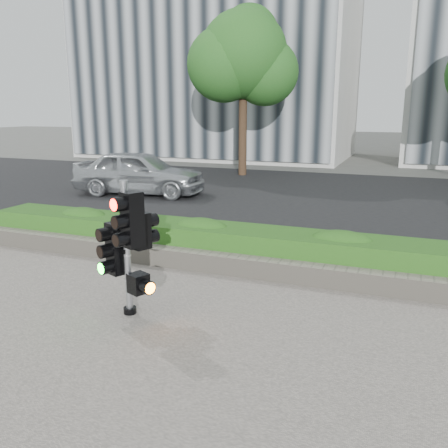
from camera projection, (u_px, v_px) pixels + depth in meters
The scene contains 10 objects.
ground at pixel (206, 320), 6.71m from camera, with size 120.00×120.00×0.00m, color #51514C.
sidewalk at pixel (101, 427), 4.44m from camera, with size 16.00×11.00×0.03m, color #9E9389.
road at pixel (326, 199), 15.76m from camera, with size 60.00×13.00×0.02m, color black.
curb at pixel (268, 255), 9.54m from camera, with size 60.00×0.25×0.12m, color gray.
stone_wall at pixel (249, 267), 8.38m from camera, with size 12.00×0.32×0.34m, color gray.
hedge at pixel (260, 248), 8.93m from camera, with size 12.00×1.00×0.68m, color #49962E.
building_left at pixel (220, 32), 28.93m from camera, with size 16.00×9.00×15.00m, color #B7B7B2.
tree_left at pixel (243, 58), 20.29m from camera, with size 4.61×4.03×7.34m.
traffic_signal at pixel (129, 242), 6.63m from camera, with size 0.72×0.61×1.94m.
car_silver at pixel (139, 172), 16.31m from camera, with size 1.81×4.50×1.53m, color #B7BBBF.
Camera 1 is at (2.49, -5.68, 2.92)m, focal length 38.00 mm.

